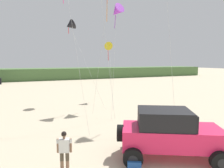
% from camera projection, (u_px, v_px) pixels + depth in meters
% --- Properties ---
extents(dune_ridge, '(90.00, 8.06, 2.70)m').
position_uv_depth(dune_ridge, '(50.00, 74.00, 49.81)').
color(dune_ridge, '#4C703D').
rests_on(dune_ridge, ground_plane).
extents(jeep, '(4.99, 4.13, 2.26)m').
position_uv_depth(jeep, '(170.00, 133.00, 9.12)').
color(jeep, '#EA2151').
rests_on(jeep, ground_plane).
extents(person_watching, '(0.59, 0.41, 1.67)m').
position_uv_depth(person_watching, '(64.00, 149.00, 8.02)').
color(person_watching, '#8C664C').
rests_on(person_watching, ground_plane).
extents(cooler_box, '(0.66, 0.57, 0.38)m').
position_uv_depth(cooler_box, '(134.00, 165.00, 8.24)').
color(cooler_box, '#23519E').
rests_on(cooler_box, ground_plane).
extents(kite_purple_stunt, '(2.70, 5.70, 8.82)m').
position_uv_depth(kite_purple_stunt, '(70.00, 25.00, 21.14)').
color(kite_purple_stunt, black).
rests_on(kite_purple_stunt, ground_plane).
extents(kite_red_delta, '(3.31, 5.63, 9.96)m').
position_uv_depth(kite_red_delta, '(117.00, 11.00, 19.52)').
color(kite_red_delta, purple).
rests_on(kite_red_delta, ground_plane).
extents(kite_white_parafoil, '(2.48, 5.88, 6.57)m').
position_uv_depth(kite_white_parafoil, '(109.00, 47.00, 23.03)').
color(kite_white_parafoil, yellow).
rests_on(kite_white_parafoil, ground_plane).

